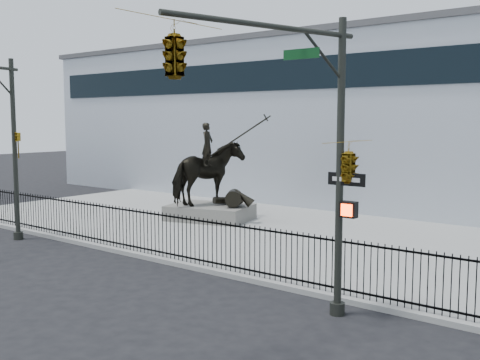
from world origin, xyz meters
The scene contains 7 objects.
ground centered at (0.00, 0.00, 0.00)m, with size 120.00×120.00×0.00m, color black.
plaza centered at (0.00, 7.00, 0.07)m, with size 30.00×12.00×0.15m, color #959593.
building centered at (0.00, 20.00, 4.50)m, with size 44.00×14.00×9.00m, color silver.
picket_fence centered at (0.00, 1.25, 0.90)m, with size 22.10×0.10×1.50m.
statue_plinth centered at (-3.36, 7.51, 0.49)m, with size 3.61×2.48×0.68m, color #63615B.
equestrian_statue centered at (-3.30, 7.53, 2.24)m, with size 4.49×3.38×3.92m.
traffic_signal_right centered at (6.47, -2.00, 4.85)m, with size 2.17×6.86×7.00m.
Camera 1 is at (13.17, -11.59, 4.67)m, focal length 42.00 mm.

